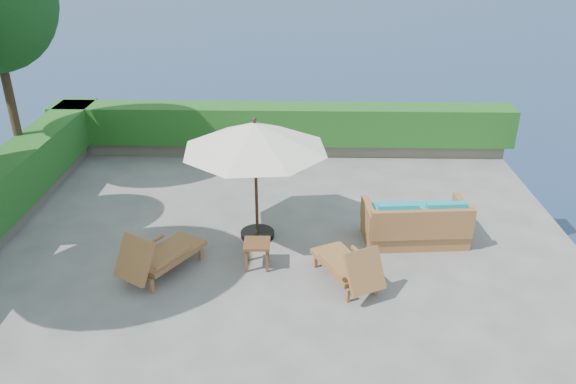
{
  "coord_description": "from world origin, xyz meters",
  "views": [
    {
      "loc": [
        0.54,
        -8.89,
        5.75
      ],
      "look_at": [
        0.3,
        0.8,
        1.1
      ],
      "focal_mm": 35.0,
      "sensor_mm": 36.0,
      "label": 1
    }
  ],
  "objects_px": {
    "patio_umbrella": "(255,137)",
    "side_table": "(257,247)",
    "lounge_left": "(158,256)",
    "lounge_right": "(349,266)",
    "wicker_loveseat": "(416,224)"
  },
  "relations": [
    {
      "from": "side_table",
      "to": "wicker_loveseat",
      "type": "height_order",
      "value": "wicker_loveseat"
    },
    {
      "from": "patio_umbrella",
      "to": "lounge_left",
      "type": "xyz_separation_m",
      "value": [
        -1.67,
        -1.42,
        -1.73
      ]
    },
    {
      "from": "lounge_left",
      "to": "patio_umbrella",
      "type": "bearing_deg",
      "value": 72.45
    },
    {
      "from": "lounge_left",
      "to": "wicker_loveseat",
      "type": "distance_m",
      "value": 4.99
    },
    {
      "from": "side_table",
      "to": "lounge_left",
      "type": "bearing_deg",
      "value": -169.3
    },
    {
      "from": "patio_umbrella",
      "to": "wicker_loveseat",
      "type": "distance_m",
      "value": 3.61
    },
    {
      "from": "patio_umbrella",
      "to": "side_table",
      "type": "distance_m",
      "value": 2.04
    },
    {
      "from": "side_table",
      "to": "lounge_right",
      "type": "bearing_deg",
      "value": -18.22
    },
    {
      "from": "patio_umbrella",
      "to": "lounge_left",
      "type": "relative_size",
      "value": 1.96
    },
    {
      "from": "wicker_loveseat",
      "to": "side_table",
      "type": "bearing_deg",
      "value": -167.14
    },
    {
      "from": "lounge_left",
      "to": "side_table",
      "type": "relative_size",
      "value": 3.52
    },
    {
      "from": "patio_umbrella",
      "to": "side_table",
      "type": "xyz_separation_m",
      "value": [
        0.08,
        -1.09,
        -1.72
      ]
    },
    {
      "from": "lounge_left",
      "to": "lounge_right",
      "type": "height_order",
      "value": "lounge_left"
    },
    {
      "from": "lounge_left",
      "to": "side_table",
      "type": "distance_m",
      "value": 1.78
    },
    {
      "from": "lounge_right",
      "to": "wicker_loveseat",
      "type": "xyz_separation_m",
      "value": [
        1.42,
        1.51,
        0.01
      ]
    }
  ]
}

